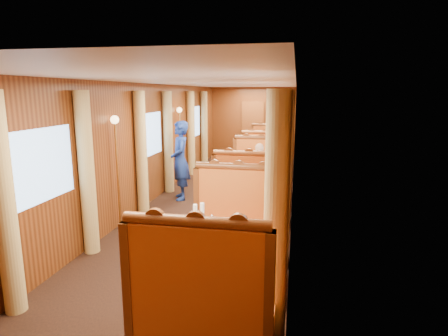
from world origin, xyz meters
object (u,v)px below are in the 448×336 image
(table_mid, at_px, (255,188))
(rose_vase_mid, at_px, (255,162))
(banquette_mid_aft, at_px, (260,176))
(banquette_far_aft, at_px, (270,152))
(banquette_mid_fwd, at_px, (249,200))
(fruit_plate, at_px, (246,235))
(tea_tray, at_px, (212,232))
(banquette_far_fwd, at_px, (265,164))
(steward, at_px, (180,161))
(table_near, at_px, (223,263))
(rose_vase_far, at_px, (268,141))
(banquette_near_fwd, at_px, (202,308))
(banquette_near_aft, at_px, (237,228))
(table_far, at_px, (268,159))
(teapot_right, at_px, (219,231))
(teapot_back, at_px, (212,225))
(passenger, at_px, (259,164))
(teapot_left, at_px, (204,229))

(table_mid, bearing_deg, rose_vase_mid, 145.74)
(banquette_mid_aft, bearing_deg, banquette_far_aft, 90.00)
(banquette_mid_fwd, height_order, fruit_plate, banquette_mid_fwd)
(tea_tray, bearing_deg, banquette_far_aft, 89.15)
(banquette_far_fwd, xyz_separation_m, steward, (-1.67, -2.26, 0.44))
(table_near, height_order, table_mid, same)
(tea_tray, xyz_separation_m, rose_vase_far, (0.11, 7.03, 0.17))
(banquette_far_fwd, height_order, rose_vase_mid, banquette_far_fwd)
(banquette_mid_aft, bearing_deg, fruit_plate, -86.56)
(banquette_far_aft, distance_m, rose_vase_mid, 4.52)
(banquette_near_fwd, relative_size, banquette_mid_aft, 1.00)
(banquette_near_aft, distance_m, banquette_far_fwd, 4.97)
(banquette_near_aft, height_order, table_far, banquette_near_aft)
(table_far, height_order, teapot_right, teapot_right)
(banquette_mid_aft, relative_size, teapot_right, 8.68)
(banquette_mid_fwd, height_order, teapot_back, banquette_mid_fwd)
(fruit_plate, bearing_deg, rose_vase_far, 92.32)
(passenger, bearing_deg, teapot_back, -91.91)
(teapot_left, distance_m, passenger, 4.32)
(teapot_back, height_order, fruit_plate, teapot_back)
(tea_tray, relative_size, teapot_back, 2.01)
(banquette_mid_fwd, distance_m, banquette_far_fwd, 3.50)
(banquette_near_fwd, distance_m, table_far, 8.01)
(banquette_near_aft, relative_size, tea_tray, 3.94)
(banquette_near_fwd, relative_size, steward, 0.78)
(banquette_far_fwd, xyz_separation_m, rose_vase_far, (-0.01, 1.02, 0.50))
(table_near, distance_m, banquette_near_fwd, 1.02)
(teapot_right, bearing_deg, banquette_far_aft, 85.81)
(teapot_back, bearing_deg, banquette_mid_fwd, 81.37)
(teapot_back, bearing_deg, fruit_plate, -22.14)
(banquette_near_aft, relative_size, table_mid, 1.28)
(table_near, xyz_separation_m, banquette_near_aft, (0.00, 1.01, 0.05))
(rose_vase_far, distance_m, passenger, 2.77)
(tea_tray, bearing_deg, table_far, 89.03)
(table_near, relative_size, rose_vase_far, 2.92)
(table_mid, height_order, tea_tray, tea_tray)
(banquette_mid_aft, bearing_deg, banquette_near_aft, -90.00)
(banquette_mid_fwd, bearing_deg, table_near, -90.00)
(table_mid, distance_m, rose_vase_far, 3.55)
(banquette_far_fwd, relative_size, rose_vase_mid, 3.72)
(teapot_left, distance_m, teapot_right, 0.18)
(teapot_back, xyz_separation_m, rose_vase_mid, (0.11, 3.48, 0.11))
(table_near, relative_size, steward, 0.61)
(table_mid, relative_size, teapot_back, 6.20)
(table_near, bearing_deg, rose_vase_mid, 90.44)
(steward, bearing_deg, table_mid, 59.69)
(banquette_near_fwd, xyz_separation_m, banquette_far_aft, (0.00, 9.03, 0.00))
(banquette_mid_aft, relative_size, rose_vase_mid, 3.72)
(banquette_far_aft, relative_size, steward, 0.78)
(teapot_back, relative_size, fruit_plate, 0.72)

